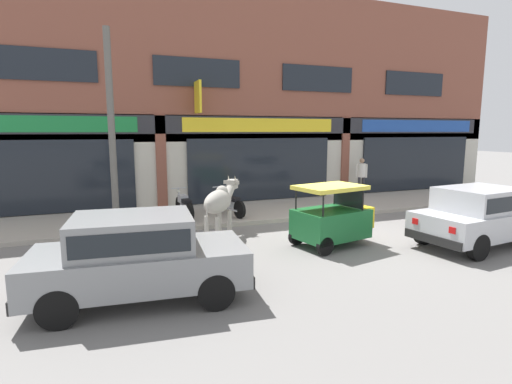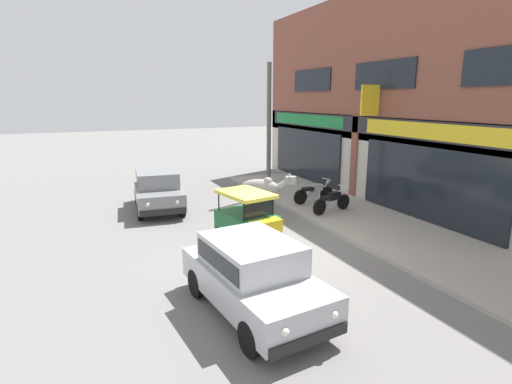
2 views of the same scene
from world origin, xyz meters
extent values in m
plane|color=slate|center=(0.00, 0.00, 0.00)|extent=(90.00, 90.00, 0.00)
cube|color=#A8A093|center=(0.00, 3.91, 0.06)|extent=(19.00, 3.41, 0.13)
cube|color=brown|center=(0.00, 5.89, 5.30)|extent=(23.00, 0.55, 5.71)
cube|color=beige|center=(0.00, 5.89, 1.70)|extent=(23.00, 0.55, 3.40)
cube|color=#28282D|center=(0.00, 5.57, 3.05)|extent=(22.08, 0.08, 0.64)
cube|color=black|center=(-7.67, 5.56, 1.35)|extent=(5.83, 0.10, 2.40)
cube|color=#197A38|center=(-7.67, 5.54, 3.05)|extent=(6.13, 0.05, 0.52)
cube|color=brown|center=(-3.83, 5.59, 1.70)|extent=(0.36, 0.12, 3.40)
cube|color=black|center=(0.00, 5.56, 1.35)|extent=(5.83, 0.10, 2.40)
cube|color=yellow|center=(0.00, 5.54, 3.05)|extent=(6.13, 0.05, 0.52)
cube|color=brown|center=(3.83, 5.59, 1.70)|extent=(0.36, 0.12, 3.40)
cube|color=black|center=(7.67, 5.56, 1.35)|extent=(5.83, 0.10, 2.40)
cube|color=#1E479E|center=(7.67, 5.54, 3.05)|extent=(6.13, 0.05, 0.52)
cube|color=black|center=(-7.33, 5.58, 4.89)|extent=(3.13, 0.06, 1.00)
cube|color=black|center=(-2.44, 5.58, 4.89)|extent=(3.13, 0.06, 1.00)
cube|color=black|center=(2.44, 5.58, 4.89)|extent=(3.13, 0.06, 1.00)
cube|color=black|center=(7.33, 5.58, 4.89)|extent=(3.13, 0.06, 1.00)
cube|color=yellow|center=(-2.56, 5.16, 4.00)|extent=(0.08, 0.80, 1.10)
ellipsoid|color=#9E998E|center=(-3.05, 0.99, 1.02)|extent=(1.27, 1.42, 0.60)
sphere|color=#9E998E|center=(-2.88, 1.21, 1.25)|extent=(0.32, 0.32, 0.32)
cylinder|color=#9E998E|center=(-2.90, 1.42, 0.36)|extent=(0.12, 0.12, 0.72)
cylinder|color=#9E998E|center=(-2.67, 1.24, 0.36)|extent=(0.12, 0.12, 0.72)
cylinder|color=#9E998E|center=(-3.43, 0.73, 0.36)|extent=(0.12, 0.12, 0.72)
cylinder|color=#9E998E|center=(-3.20, 0.56, 0.36)|extent=(0.12, 0.12, 0.72)
cylinder|color=#9E998E|center=(-2.55, 1.63, 1.17)|extent=(0.47, 0.51, 0.43)
cube|color=#9E998E|center=(-2.39, 1.84, 1.34)|extent=(0.39, 0.42, 0.26)
cube|color=slate|center=(-2.28, 1.98, 1.30)|extent=(0.21, 0.21, 0.14)
cone|color=beige|center=(-2.49, 1.87, 1.52)|extent=(0.11, 0.12, 0.19)
cone|color=beige|center=(-2.33, 1.75, 1.52)|extent=(0.11, 0.12, 0.19)
cube|color=#9E998E|center=(-2.56, 1.87, 1.40)|extent=(0.14, 0.12, 0.10)
cube|color=#9E998E|center=(-2.31, 1.68, 1.40)|extent=(0.14, 0.12, 0.10)
cylinder|color=#9E998E|center=(-3.50, 0.40, 0.80)|extent=(0.13, 0.15, 0.60)
cylinder|color=black|center=(3.96, -1.01, 0.30)|extent=(0.62, 0.25, 0.60)
cylinder|color=black|center=(1.67, -1.26, 0.30)|extent=(0.62, 0.25, 0.60)
cylinder|color=black|center=(1.83, -2.69, 0.30)|extent=(0.62, 0.25, 0.60)
cube|color=#B2B5BA|center=(2.90, -1.85, 0.60)|extent=(3.65, 1.98, 0.60)
cube|color=#B2B5BA|center=(2.80, -1.86, 1.18)|extent=(2.05, 1.64, 0.56)
cube|color=black|center=(2.80, -1.86, 1.18)|extent=(1.90, 1.64, 0.35)
cube|color=black|center=(1.18, -2.04, 0.38)|extent=(0.29, 1.52, 0.20)
sphere|color=silver|center=(4.59, -1.18, 0.68)|extent=(0.14, 0.14, 0.14)
cube|color=red|center=(1.10, -1.55, 0.70)|extent=(0.05, 0.16, 0.14)
cube|color=red|center=(1.21, -2.54, 0.70)|extent=(0.05, 0.16, 0.14)
cylinder|color=black|center=(-4.08, -1.56, 0.30)|extent=(0.61, 0.24, 0.60)
cylinder|color=black|center=(-4.22, -2.99, 0.30)|extent=(0.61, 0.24, 0.60)
cylinder|color=black|center=(-6.37, -1.34, 0.30)|extent=(0.61, 0.24, 0.60)
cylinder|color=black|center=(-6.51, -2.77, 0.30)|extent=(0.61, 0.24, 0.60)
cube|color=gray|center=(-5.29, -2.17, 0.60)|extent=(3.64, 1.93, 0.60)
cube|color=gray|center=(-5.39, -2.16, 1.18)|extent=(2.03, 1.61, 0.56)
cube|color=black|center=(-5.39, -2.16, 1.18)|extent=(1.88, 1.62, 0.35)
cube|color=black|center=(-3.57, -2.33, 0.38)|extent=(0.26, 1.52, 0.20)
cube|color=black|center=(-7.02, -2.00, 0.38)|extent=(0.26, 1.52, 0.20)
sphere|color=silver|center=(-3.50, -1.86, 0.68)|extent=(0.14, 0.14, 0.14)
sphere|color=silver|center=(-3.59, -2.81, 0.68)|extent=(0.14, 0.14, 0.14)
cube|color=red|center=(-6.99, -1.51, 0.70)|extent=(0.05, 0.16, 0.14)
cube|color=red|center=(-7.09, -2.49, 0.70)|extent=(0.05, 0.16, 0.14)
cylinder|color=black|center=(0.28, -0.36, 0.22)|extent=(0.46, 0.21, 0.44)
cylinder|color=black|center=(-1.35, -0.16, 0.22)|extent=(0.46, 0.21, 0.44)
cylinder|color=black|center=(-1.14, -1.18, 0.22)|extent=(0.46, 0.21, 0.44)
cube|color=#19602D|center=(-0.60, -0.54, 0.57)|extent=(1.91, 1.48, 0.70)
cube|color=yellow|center=(0.28, -0.36, 0.67)|extent=(0.53, 0.92, 0.52)
cylinder|color=black|center=(-0.14, 0.06, 1.19)|extent=(0.04, 0.04, 0.55)
cylinder|color=black|center=(0.05, -0.91, 1.19)|extent=(0.04, 0.04, 0.55)
cylinder|color=black|center=(-1.40, -0.20, 1.19)|extent=(0.04, 0.04, 0.55)
cylinder|color=black|center=(-1.20, -1.16, 1.19)|extent=(0.04, 0.04, 0.55)
cube|color=#DBCC42|center=(-0.65, -0.55, 1.47)|extent=(1.80, 1.40, 0.10)
cube|color=black|center=(-0.04, -0.42, 1.19)|extent=(0.21, 0.92, 0.50)
cylinder|color=black|center=(-3.51, 4.09, 0.41)|extent=(0.14, 0.57, 0.56)
cylinder|color=black|center=(-3.41, 2.84, 0.41)|extent=(0.14, 0.57, 0.56)
cube|color=#B2B5BA|center=(-3.46, 3.44, 0.45)|extent=(0.23, 0.34, 0.24)
cube|color=#A8AAB2|center=(-3.47, 3.60, 0.71)|extent=(0.27, 0.42, 0.24)
cube|color=black|center=(-3.44, 3.20, 0.69)|extent=(0.26, 0.54, 0.12)
cylinder|color=#B2B5BA|center=(-3.50, 4.03, 0.71)|extent=(0.06, 0.27, 0.59)
cylinder|color=#B2B5BA|center=(-3.51, 4.07, 0.99)|extent=(0.52, 0.07, 0.03)
sphere|color=silver|center=(-3.51, 4.13, 0.87)|extent=(0.12, 0.12, 0.12)
cylinder|color=#B2B5BA|center=(-3.54, 3.08, 0.37)|extent=(0.10, 0.48, 0.06)
cylinder|color=black|center=(-2.18, 3.92, 0.41)|extent=(0.23, 0.57, 0.56)
cylinder|color=black|center=(-1.88, 2.71, 0.41)|extent=(0.23, 0.57, 0.56)
cube|color=#B2B5BA|center=(-2.02, 3.30, 0.45)|extent=(0.27, 0.36, 0.24)
cube|color=black|center=(-2.06, 3.45, 0.71)|extent=(0.33, 0.45, 0.24)
cube|color=black|center=(-1.96, 3.07, 0.69)|extent=(0.34, 0.56, 0.12)
cylinder|color=#B2B5BA|center=(-2.16, 3.87, 0.71)|extent=(0.10, 0.27, 0.59)
cylinder|color=#B2B5BA|center=(-2.17, 3.91, 0.99)|extent=(0.51, 0.15, 0.03)
sphere|color=silver|center=(-2.18, 3.96, 0.87)|extent=(0.12, 0.12, 0.12)
cylinder|color=#B2B5BA|center=(-2.04, 2.92, 0.37)|extent=(0.17, 0.48, 0.06)
cylinder|color=#2D2D33|center=(4.25, 4.83, 0.54)|extent=(0.11, 0.11, 0.82)
cylinder|color=#2D2D33|center=(4.07, 4.86, 0.54)|extent=(0.11, 0.11, 0.82)
cylinder|color=silver|center=(4.16, 4.84, 1.23)|extent=(0.32, 0.32, 0.56)
cylinder|color=silver|center=(4.37, 4.80, 1.20)|extent=(0.08, 0.08, 0.56)
cylinder|color=silver|center=(3.95, 4.88, 1.20)|extent=(0.08, 0.08, 0.56)
sphere|color=tan|center=(4.16, 4.84, 1.63)|extent=(0.20, 0.20, 0.20)
cylinder|color=#595651|center=(-5.51, 2.50, 2.80)|extent=(0.18, 0.18, 5.35)
camera|label=1|loc=(-5.79, -8.85, 2.83)|focal=28.00mm
camera|label=2|loc=(9.38, -4.68, 4.08)|focal=28.00mm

